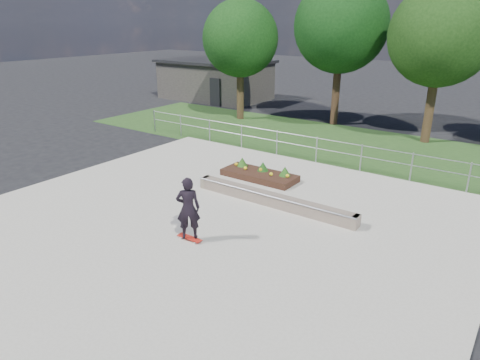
{
  "coord_description": "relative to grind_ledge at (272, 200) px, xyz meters",
  "views": [
    {
      "loc": [
        7.66,
        -8.94,
        5.91
      ],
      "look_at": [
        0.2,
        1.5,
        1.1
      ],
      "focal_mm": 32.0,
      "sensor_mm": 36.0,
      "label": 1
    }
  ],
  "objects": [
    {
      "name": "fence",
      "position": [
        -0.88,
        5.09,
        0.51
      ],
      "size": [
        20.06,
        0.06,
        1.2
      ],
      "color": "#94969C",
      "rests_on": "ground"
    },
    {
      "name": "ground",
      "position": [
        -0.88,
        -2.41,
        -0.26
      ],
      "size": [
        120.0,
        120.0,
        0.0
      ],
      "primitive_type": "plane",
      "color": "black",
      "rests_on": "ground"
    },
    {
      "name": "grass_verge",
      "position": [
        -0.88,
        8.59,
        -0.25
      ],
      "size": [
        30.0,
        8.0,
        0.02
      ],
      "primitive_type": "cube",
      "color": "#24431B",
      "rests_on": "ground"
    },
    {
      "name": "planter_bed",
      "position": [
        -1.79,
        2.0,
        -0.02
      ],
      "size": [
        3.0,
        1.2,
        0.61
      ],
      "color": "black",
      "rests_on": "concrete_slab"
    },
    {
      "name": "tree_far_left",
      "position": [
        -8.88,
        10.59,
        4.59
      ],
      "size": [
        4.55,
        4.55,
        7.15
      ],
      "color": "#342415",
      "rests_on": "ground"
    },
    {
      "name": "tree_mid_left",
      "position": [
        -3.38,
        12.59,
        5.34
      ],
      "size": [
        5.25,
        5.25,
        8.25
      ],
      "color": "black",
      "rests_on": "ground"
    },
    {
      "name": "building",
      "position": [
        -14.88,
        15.58,
        1.25
      ],
      "size": [
        8.4,
        5.4,
        3.0
      ],
      "color": "#302E2B",
      "rests_on": "ground"
    },
    {
      "name": "grind_ledge",
      "position": [
        0.0,
        0.0,
        0.0
      ],
      "size": [
        6.0,
        0.44,
        0.43
      ],
      "color": "#6A594E",
      "rests_on": "concrete_slab"
    },
    {
      "name": "skateboarder",
      "position": [
        -0.64,
        -3.43,
        0.78
      ],
      "size": [
        0.8,
        0.75,
        1.89
      ],
      "color": "white",
      "rests_on": "concrete_slab"
    },
    {
      "name": "concrete_slab",
      "position": [
        -0.88,
        -2.41,
        -0.23
      ],
      "size": [
        15.0,
        15.0,
        0.06
      ],
      "primitive_type": "cube",
      "color": "#A8A395",
      "rests_on": "ground"
    },
    {
      "name": "tree_mid_right",
      "position": [
        2.12,
        11.59,
        4.97
      ],
      "size": [
        4.9,
        4.9,
        7.7
      ],
      "color": "#372416",
      "rests_on": "ground"
    }
  ]
}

